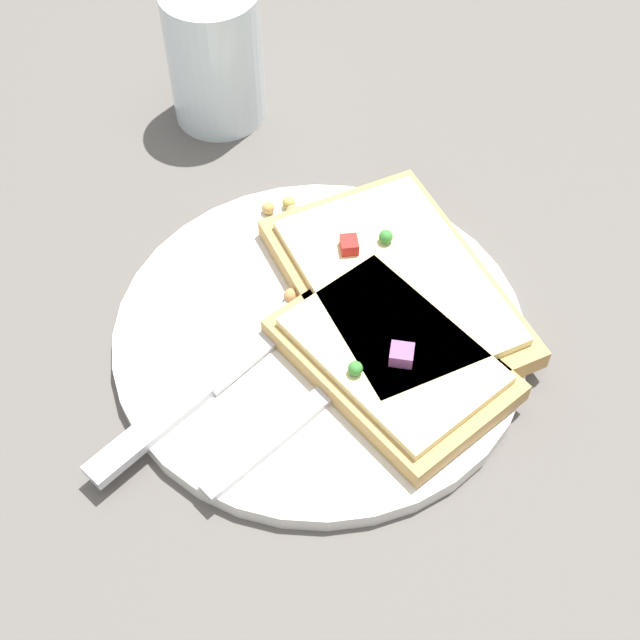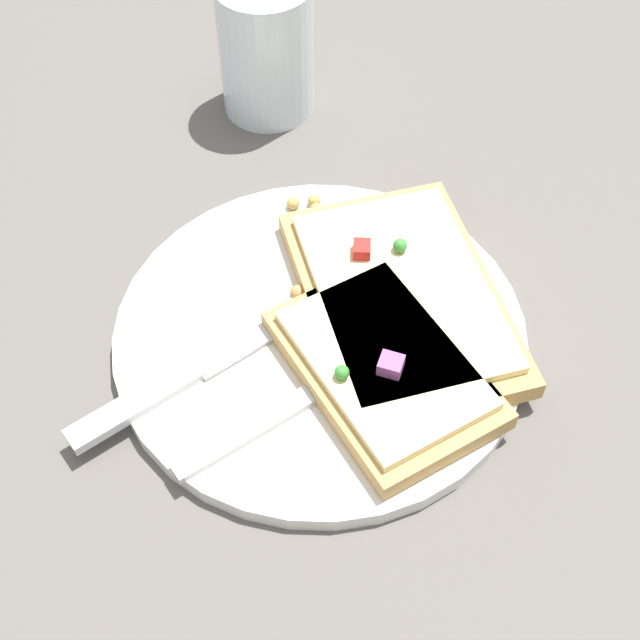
{
  "view_description": "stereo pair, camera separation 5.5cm",
  "coord_description": "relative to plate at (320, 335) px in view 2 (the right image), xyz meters",
  "views": [
    {
      "loc": [
        0.31,
        0.12,
        0.46
      ],
      "look_at": [
        0.0,
        0.0,
        0.02
      ],
      "focal_mm": 50.0,
      "sensor_mm": 36.0,
      "label": 1
    },
    {
      "loc": [
        0.29,
        0.17,
        0.46
      ],
      "look_at": [
        0.0,
        0.0,
        0.02
      ],
      "focal_mm": 50.0,
      "sensor_mm": 36.0,
      "label": 2
    }
  ],
  "objects": [
    {
      "name": "ground_plane",
      "position": [
        0.0,
        0.0,
        -0.01
      ],
      "size": [
        4.0,
        4.0,
        0.0
      ],
      "primitive_type": "plane",
      "color": "#56514C"
    },
    {
      "name": "plate",
      "position": [
        0.0,
        0.0,
        0.0
      ],
      "size": [
        0.26,
        0.26,
        0.01
      ],
      "color": "silver",
      "rests_on": "ground"
    },
    {
      "name": "fork",
      "position": [
        0.03,
        0.03,
        0.01
      ],
      "size": [
        0.19,
        0.1,
        0.01
      ],
      "rotation": [
        0.0,
        0.0,
        8.99
      ],
      "color": "silver",
      "rests_on": "plate"
    },
    {
      "name": "knife",
      "position": [
        0.06,
        -0.05,
        0.01
      ],
      "size": [
        0.22,
        0.11,
        0.01
      ],
      "rotation": [
        0.0,
        0.0,
        9.03
      ],
      "color": "silver",
      "rests_on": "plate"
    },
    {
      "name": "pizza_slice_main",
      "position": [
        -0.04,
        0.04,
        0.02
      ],
      "size": [
        0.21,
        0.21,
        0.03
      ],
      "rotation": [
        0.0,
        0.0,
        3.94
      ],
      "color": "tan",
      "rests_on": "plate"
    },
    {
      "name": "pizza_slice_corner",
      "position": [
        0.01,
        0.05,
        0.02
      ],
      "size": [
        0.15,
        0.17,
        0.03
      ],
      "rotation": [
        0.0,
        0.0,
        1.06
      ],
      "color": "tan",
      "rests_on": "plate"
    },
    {
      "name": "crumb_scatter",
      "position": [
        -0.07,
        -0.05,
        0.01
      ],
      "size": [
        0.09,
        0.05,
        0.01
      ],
      "color": "tan",
      "rests_on": "plate"
    },
    {
      "name": "drinking_glass",
      "position": [
        -0.18,
        -0.15,
        0.05
      ],
      "size": [
        0.07,
        0.07,
        0.11
      ],
      "color": "silver",
      "rests_on": "ground"
    }
  ]
}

